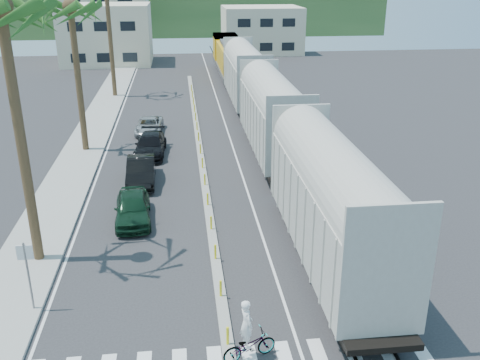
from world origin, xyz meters
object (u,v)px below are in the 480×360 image
at_px(car_second, 141,171).
at_px(cyclist, 249,341).
at_px(street_sign, 27,267).
at_px(car_lead, 133,208).

distance_m(car_second, cyclist, 17.39).
distance_m(street_sign, car_second, 13.64).
height_order(car_lead, cyclist, cyclist).
xyz_separation_m(car_second, cyclist, (4.54, -16.78, -0.06)).
distance_m(street_sign, car_lead, 8.47).
relative_size(street_sign, car_lead, 0.65).
relative_size(car_lead, cyclist, 2.00).
height_order(street_sign, car_lead, street_sign).
height_order(street_sign, car_second, street_sign).
bearing_deg(cyclist, car_second, -1.99).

